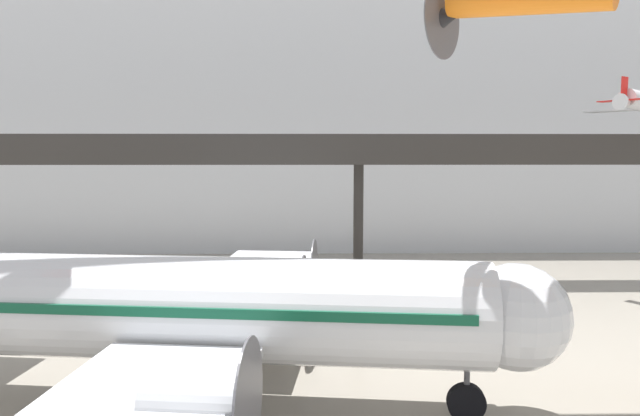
# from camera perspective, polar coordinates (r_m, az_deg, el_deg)

# --- Properties ---
(hangar_back_wall) EXTENTS (140.00, 3.00, 28.39)m
(hangar_back_wall) POSITION_cam_1_polar(r_m,az_deg,el_deg) (51.89, 2.83, 11.37)
(hangar_back_wall) COLOR silver
(hangar_back_wall) RESTS_ON ground
(mezzanine_walkway) EXTENTS (110.00, 3.20, 10.20)m
(mezzanine_walkway) POSITION_cam_1_polar(r_m,az_deg,el_deg) (38.80, 4.02, 4.88)
(mezzanine_walkway) COLOR #2D2B28
(mezzanine_walkway) RESTS_ON ground
(airliner_silver_main) EXTENTS (26.93, 30.81, 10.54)m
(airliner_silver_main) POSITION_cam_1_polar(r_m,az_deg,el_deg) (20.76, -13.87, -9.78)
(airliner_silver_main) COLOR silver
(airliner_silver_main) RESTS_ON ground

